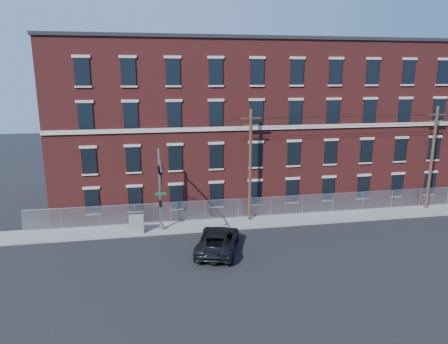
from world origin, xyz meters
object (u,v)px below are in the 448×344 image
at_px(pickup_truck, 218,240).
at_px(utility_cabinet, 137,224).
at_px(traffic_signal_mast, 160,176).
at_px(utility_pole_near, 250,163).

relative_size(pickup_truck, utility_cabinet, 4.07).
bearing_deg(traffic_signal_mast, pickup_truck, -32.04).
xyz_separation_m(utility_pole_near, utility_cabinet, (-10.03, -1.40, -4.47)).
bearing_deg(pickup_truck, utility_pole_near, -106.15).
xyz_separation_m(utility_pole_near, pickup_truck, (-3.94, -5.96, -4.49)).
bearing_deg(pickup_truck, utility_cabinet, -19.55).
xyz_separation_m(pickup_truck, utility_cabinet, (-6.09, 4.56, 0.02)).
relative_size(utility_pole_near, utility_cabinet, 6.68).
bearing_deg(pickup_truck, traffic_signal_mast, -14.75).
distance_m(traffic_signal_mast, utility_cabinet, 5.35).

